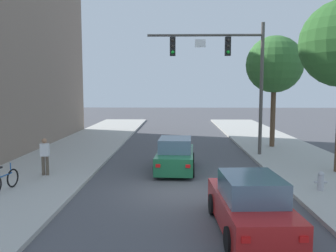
# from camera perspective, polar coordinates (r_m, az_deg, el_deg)

# --- Properties ---
(ground_plane) EXTENTS (120.00, 120.00, 0.00)m
(ground_plane) POSITION_cam_1_polar(r_m,az_deg,el_deg) (13.68, 2.42, -10.64)
(ground_plane) COLOR #4C4C51
(sidewalk_left) EXTENTS (5.00, 60.00, 0.15)m
(sidewalk_left) POSITION_cam_1_polar(r_m,az_deg,el_deg) (15.02, -23.58, -9.33)
(sidewalk_left) COLOR #B2AFA8
(sidewalk_left) RESTS_ON ground
(traffic_signal_mast) EXTENTS (6.61, 0.38, 7.50)m
(traffic_signal_mast) POSITION_cam_1_polar(r_m,az_deg,el_deg) (20.41, 9.96, 9.95)
(traffic_signal_mast) COLOR #514C47
(traffic_signal_mast) RESTS_ON sidewalk_right
(car_lead_green) EXTENTS (1.98, 4.31, 1.60)m
(car_lead_green) POSITION_cam_1_polar(r_m,az_deg,el_deg) (16.91, 1.21, -4.87)
(car_lead_green) COLOR #1E663D
(car_lead_green) RESTS_ON ground
(car_following_red) EXTENTS (2.01, 4.32, 1.60)m
(car_following_red) POSITION_cam_1_polar(r_m,az_deg,el_deg) (10.14, 13.23, -12.58)
(car_following_red) COLOR #B21E1E
(car_following_red) RESTS_ON ground
(pedestrian_sidewalk_left_walker) EXTENTS (0.36, 0.22, 1.64)m
(pedestrian_sidewalk_left_walker) POSITION_cam_1_polar(r_m,az_deg,el_deg) (16.27, -19.47, -4.44)
(pedestrian_sidewalk_left_walker) COLOR brown
(pedestrian_sidewalk_left_walker) RESTS_ON sidewalk_left
(bicycle_leaning) EXTENTS (0.31, 1.76, 0.98)m
(bicycle_leaning) POSITION_cam_1_polar(r_m,az_deg,el_deg) (14.45, -25.20, -8.10)
(bicycle_leaning) COLOR black
(bicycle_leaning) RESTS_ON sidewalk_left
(fire_hydrant) EXTENTS (0.48, 0.24, 0.72)m
(fire_hydrant) POSITION_cam_1_polar(r_m,az_deg,el_deg) (14.41, 23.68, -8.21)
(fire_hydrant) COLOR #B2B2B7
(fire_hydrant) RESTS_ON sidewalk_right
(street_tree_second) EXTENTS (3.66, 3.66, 7.19)m
(street_tree_second) POSITION_cam_1_polar(r_m,az_deg,el_deg) (23.87, 17.00, 9.55)
(street_tree_second) COLOR brown
(street_tree_second) RESTS_ON sidewalk_right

